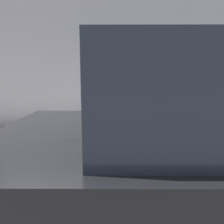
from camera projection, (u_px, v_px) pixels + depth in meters
The scene contains 4 objects.
ground_plane at pixel (67, 219), 2.39m from camera, with size 60.00×60.00×0.00m, color slate.
sidewalk at pixel (92, 148), 4.55m from camera, with size 24.00×2.80×0.11m.
building_facade at pixel (101, 30), 6.30m from camera, with size 24.00×0.30×5.68m.
parking_meter at pixel (112, 107), 3.36m from camera, with size 0.18×0.12×1.35m.
Camera 1 is at (0.58, -2.14, 1.55)m, focal length 35.00 mm.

